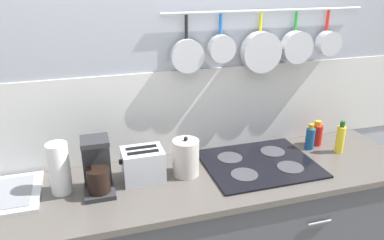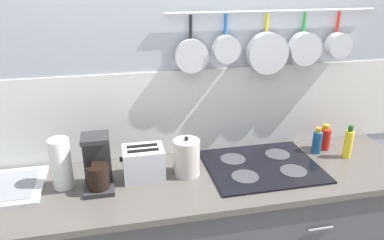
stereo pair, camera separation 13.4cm
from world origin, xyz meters
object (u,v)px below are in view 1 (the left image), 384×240
at_px(paper_towel_roll, 59,168).
at_px(bottle_dish_soap, 317,134).
at_px(kettle, 186,158).
at_px(coffee_maker, 97,170).
at_px(bottle_olive_oil, 340,139).
at_px(toaster, 143,165).
at_px(bottle_hot_sauce, 310,138).

distance_m(paper_towel_roll, bottle_dish_soap, 1.57).
xyz_separation_m(kettle, bottle_dish_soap, (0.91, 0.13, -0.03)).
distance_m(coffee_maker, bottle_dish_soap, 1.40).
distance_m(coffee_maker, bottle_olive_oil, 1.46).
distance_m(kettle, bottle_olive_oil, 0.99).
bearing_deg(paper_towel_roll, bottle_dish_soap, 4.22).
distance_m(coffee_maker, toaster, 0.24).
bearing_deg(toaster, kettle, -3.49).
height_order(bottle_dish_soap, bottle_olive_oil, bottle_olive_oil).
height_order(paper_towel_roll, bottle_dish_soap, paper_towel_roll).
height_order(bottle_hot_sauce, bottle_olive_oil, bottle_olive_oil).
height_order(coffee_maker, bottle_dish_soap, coffee_maker).
relative_size(bottle_hot_sauce, bottle_dish_soap, 1.02).
bearing_deg(bottle_dish_soap, toaster, -174.46).
distance_m(bottle_hot_sauce, bottle_dish_soap, 0.09).
bearing_deg(coffee_maker, toaster, 11.26).
bearing_deg(bottle_olive_oil, toaster, 178.86).
relative_size(paper_towel_roll, bottle_hot_sauce, 1.62).
bearing_deg(kettle, toaster, 176.51).
distance_m(coffee_maker, bottle_hot_sauce, 1.32).
height_order(paper_towel_roll, kettle, paper_towel_roll).
relative_size(coffee_maker, bottle_hot_sauce, 1.76).
bearing_deg(paper_towel_roll, coffee_maker, -13.37).
bearing_deg(bottle_olive_oil, paper_towel_roll, 179.30).
height_order(paper_towel_roll, bottle_olive_oil, paper_towel_roll).
relative_size(kettle, bottle_olive_oil, 1.11).
xyz_separation_m(kettle, bottle_olive_oil, (0.99, -0.01, -0.01)).
height_order(kettle, bottle_hot_sauce, kettle).
height_order(coffee_maker, kettle, coffee_maker).
height_order(paper_towel_roll, toaster, paper_towel_roll).
bearing_deg(bottle_dish_soap, paper_towel_roll, -175.78).
bearing_deg(bottle_hot_sauce, paper_towel_roll, -177.11).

